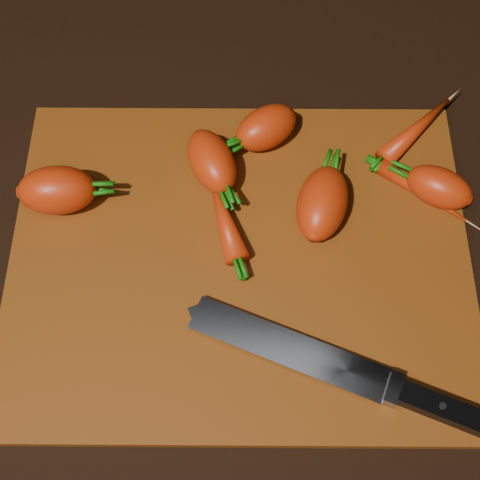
{
  "coord_description": "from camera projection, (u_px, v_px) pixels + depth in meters",
  "views": [
    {
      "loc": [
        0.0,
        -0.32,
        0.66
      ],
      "look_at": [
        0.0,
        0.01,
        0.03
      ],
      "focal_mm": 50.0,
      "sensor_mm": 36.0,
      "label": 1
    }
  ],
  "objects": [
    {
      "name": "carrot_2",
      "position": [
        322.0,
        203.0,
        0.72
      ],
      "size": [
        0.08,
        0.1,
        0.05
      ],
      "primitive_type": "ellipsoid",
      "rotation": [
        0.0,
        0.0,
        1.32
      ],
      "color": "red",
      "rests_on": "cutting_board"
    },
    {
      "name": "carrot_5",
      "position": [
        417.0,
        129.0,
        0.79
      ],
      "size": [
        0.1,
        0.1,
        0.03
      ],
      "primitive_type": "ellipsoid",
      "rotation": [
        0.0,
        0.0,
        0.79
      ],
      "color": "red",
      "rests_on": "cutting_board"
    },
    {
      "name": "carrot_3",
      "position": [
        266.0,
        128.0,
        0.77
      ],
      "size": [
        0.09,
        0.08,
        0.05
      ],
      "primitive_type": "ellipsoid",
      "rotation": [
        0.0,
        0.0,
        3.72
      ],
      "color": "red",
      "rests_on": "cutting_board"
    },
    {
      "name": "knife",
      "position": [
        308.0,
        356.0,
        0.66
      ],
      "size": [
        0.32,
        0.15,
        0.02
      ],
      "rotation": [
        0.0,
        0.0,
        -0.39
      ],
      "color": "gray",
      "rests_on": "cutting_board"
    },
    {
      "name": "carrot_6",
      "position": [
        422.0,
        193.0,
        0.75
      ],
      "size": [
        0.1,
        0.09,
        0.02
      ],
      "primitive_type": "ellipsoid",
      "rotation": [
        0.0,
        0.0,
        -0.68
      ],
      "color": "red",
      "rests_on": "cutting_board"
    },
    {
      "name": "ground",
      "position": [
        240.0,
        262.0,
        0.74
      ],
      "size": [
        2.0,
        2.0,
        0.01
      ],
      "primitive_type": "cube",
      "color": "black"
    },
    {
      "name": "carrot_1",
      "position": [
        212.0,
        161.0,
        0.75
      ],
      "size": [
        0.08,
        0.1,
        0.05
      ],
      "primitive_type": "ellipsoid",
      "rotation": [
        0.0,
        0.0,
        -1.17
      ],
      "color": "red",
      "rests_on": "cutting_board"
    },
    {
      "name": "carrot_7",
      "position": [
        224.0,
        218.0,
        0.73
      ],
      "size": [
        0.06,
        0.11,
        0.03
      ],
      "primitive_type": "ellipsoid",
      "rotation": [
        0.0,
        0.0,
        1.86
      ],
      "color": "red",
      "rests_on": "cutting_board"
    },
    {
      "name": "carrot_0",
      "position": [
        57.0,
        190.0,
        0.73
      ],
      "size": [
        0.09,
        0.06,
        0.05
      ],
      "primitive_type": "ellipsoid",
      "rotation": [
        0.0,
        0.0,
        0.07
      ],
      "color": "red",
      "rests_on": "cutting_board"
    },
    {
      "name": "carrot_4",
      "position": [
        439.0,
        187.0,
        0.74
      ],
      "size": [
        0.09,
        0.07,
        0.04
      ],
      "primitive_type": "ellipsoid",
      "rotation": [
        0.0,
        0.0,
        2.66
      ],
      "color": "red",
      "rests_on": "cutting_board"
    },
    {
      "name": "cutting_board",
      "position": [
        240.0,
        258.0,
        0.73
      ],
      "size": [
        0.5,
        0.4,
        0.01
      ],
      "primitive_type": "cube",
      "color": "brown",
      "rests_on": "ground"
    }
  ]
}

